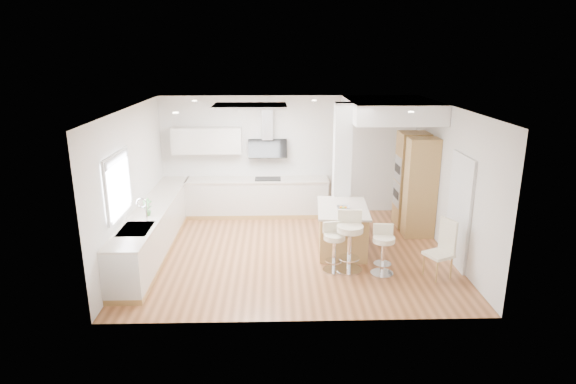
{
  "coord_description": "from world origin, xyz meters",
  "views": [
    {
      "loc": [
        -0.33,
        -8.69,
        3.8
      ],
      "look_at": [
        -0.08,
        0.4,
        1.11
      ],
      "focal_mm": 30.0,
      "sensor_mm": 36.0,
      "label": 1
    }
  ],
  "objects_px": {
    "peninsula": "(342,228)",
    "bar_stool_a": "(334,245)",
    "dining_chair": "(443,246)",
    "bar_stool_b": "(350,238)",
    "bar_stool_c": "(383,247)"
  },
  "relations": [
    {
      "from": "peninsula",
      "to": "dining_chair",
      "type": "bearing_deg",
      "value": -33.03
    },
    {
      "from": "bar_stool_b",
      "to": "bar_stool_c",
      "type": "relative_size",
      "value": 1.22
    },
    {
      "from": "bar_stool_b",
      "to": "bar_stool_a",
      "type": "bearing_deg",
      "value": -172.5
    },
    {
      "from": "bar_stool_c",
      "to": "dining_chair",
      "type": "xyz_separation_m",
      "value": [
        1.01,
        -0.11,
        0.05
      ]
    },
    {
      "from": "bar_stool_b",
      "to": "peninsula",
      "type": "bearing_deg",
      "value": 95.53
    },
    {
      "from": "peninsula",
      "to": "bar_stool_c",
      "type": "relative_size",
      "value": 1.7
    },
    {
      "from": "peninsula",
      "to": "bar_stool_a",
      "type": "height_order",
      "value": "peninsula"
    },
    {
      "from": "peninsula",
      "to": "bar_stool_c",
      "type": "bearing_deg",
      "value": -58.21
    },
    {
      "from": "peninsula",
      "to": "bar_stool_b",
      "type": "height_order",
      "value": "bar_stool_b"
    },
    {
      "from": "bar_stool_a",
      "to": "dining_chair",
      "type": "relative_size",
      "value": 0.85
    },
    {
      "from": "dining_chair",
      "to": "peninsula",
      "type": "bearing_deg",
      "value": 117.81
    },
    {
      "from": "bar_stool_a",
      "to": "dining_chair",
      "type": "bearing_deg",
      "value": -19.42
    },
    {
      "from": "peninsula",
      "to": "bar_stool_a",
      "type": "relative_size",
      "value": 1.72
    },
    {
      "from": "peninsula",
      "to": "bar_stool_b",
      "type": "distance_m",
      "value": 0.94
    },
    {
      "from": "peninsula",
      "to": "bar_stool_c",
      "type": "height_order",
      "value": "peninsula"
    }
  ]
}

